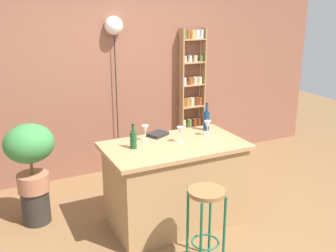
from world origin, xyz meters
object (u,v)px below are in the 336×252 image
object	(u,v)px
wine_glass_left	(208,125)
bar_stool	(206,211)
bottle_wine_red	(133,139)
wine_glass_right	(180,131)
potted_plant	(30,150)
pendant_globe_light	(114,27)
plant_stool	(36,206)
cookbook	(158,134)
spice_shelf	(192,95)
bottle_olive_oil	(206,120)
wine_glass_center	(145,130)

from	to	relation	value
wine_glass_left	bar_stool	bearing A→B (deg)	-121.39
bottle_wine_red	wine_glass_right	bearing A→B (deg)	-5.57
potted_plant	pendant_globe_light	world-z (taller)	pendant_globe_light
potted_plant	bottle_wine_red	distance (m)	1.08
wine_glass_right	bar_stool	bearing A→B (deg)	-101.83
potted_plant	wine_glass_right	world-z (taller)	potted_plant
plant_stool	pendant_globe_light	size ratio (longest dim) A/B	0.18
plant_stool	cookbook	xyz separation A→B (m)	(1.27, -0.33, 0.71)
spice_shelf	pendant_globe_light	world-z (taller)	pendant_globe_light
bottle_olive_oil	wine_glass_right	world-z (taller)	bottle_olive_oil
wine_glass_center	cookbook	world-z (taller)	wine_glass_center
spice_shelf	bottle_wine_red	distance (m)	2.06
bar_stool	wine_glass_center	bearing A→B (deg)	97.47
plant_stool	cookbook	distance (m)	1.50
wine_glass_center	wine_glass_right	bearing A→B (deg)	-33.98
cookbook	pendant_globe_light	distance (m)	1.62
plant_stool	potted_plant	world-z (taller)	potted_plant
wine_glass_right	plant_stool	bearing A→B (deg)	156.26
spice_shelf	bottle_wine_red	world-z (taller)	spice_shelf
plant_stool	bottle_wine_red	size ratio (longest dim) A/B	1.50
bottle_olive_oil	plant_stool	bearing A→B (deg)	168.27
bar_stool	bottle_olive_oil	bearing A→B (deg)	59.22
potted_plant	cookbook	world-z (taller)	potted_plant
spice_shelf	wine_glass_left	distance (m)	1.56
cookbook	pendant_globe_light	bearing A→B (deg)	64.85
bar_stool	plant_stool	size ratio (longest dim) A/B	2.00
wine_glass_center	cookbook	xyz separation A→B (m)	(0.18, 0.08, -0.10)
bar_stool	wine_glass_left	size ratio (longest dim) A/B	4.51
wine_glass_center	cookbook	bearing A→B (deg)	24.96
bar_stool	wine_glass_center	distance (m)	1.11
bottle_olive_oil	wine_glass_center	bearing A→B (deg)	-177.81
spice_shelf	pendant_globe_light	bearing A→B (deg)	178.71
wine_glass_center	wine_glass_right	distance (m)	0.36
bar_stool	potted_plant	world-z (taller)	potted_plant
potted_plant	cookbook	distance (m)	1.32
plant_stool	wine_glass_center	bearing A→B (deg)	-20.59
spice_shelf	cookbook	size ratio (longest dim) A/B	9.12
bottle_wine_red	cookbook	xyz separation A→B (m)	(0.37, 0.24, -0.07)
plant_stool	wine_glass_right	xyz separation A→B (m)	(1.40, -0.61, 0.81)
bar_stool	spice_shelf	xyz separation A→B (m)	(1.15, 2.30, 0.42)
cookbook	plant_stool	bearing A→B (deg)	138.86
bar_stool	bottle_wine_red	bearing A→B (deg)	110.78
spice_shelf	wine_glass_right	size ratio (longest dim) A/B	11.68
wine_glass_left	wine_glass_center	world-z (taller)	same
bottle_wine_red	wine_glass_left	size ratio (longest dim) A/B	1.50
bottle_wine_red	wine_glass_right	distance (m)	0.49
bar_stool	spice_shelf	bearing A→B (deg)	63.46
spice_shelf	cookbook	bearing A→B (deg)	-132.33
wine_glass_center	pendant_globe_light	size ratio (longest dim) A/B	0.08
plant_stool	cookbook	bearing A→B (deg)	-14.45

